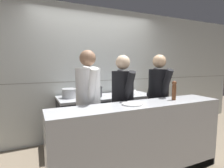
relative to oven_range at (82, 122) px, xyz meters
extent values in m
cube|color=silver|center=(0.42, 0.40, 0.85)|extent=(8.00, 0.06, 2.60)
cube|color=gray|center=(0.42, 0.37, 0.70)|extent=(8.00, 0.00, 0.01)
cube|color=#232326|center=(0.00, 0.00, -0.02)|extent=(0.81, 0.70, 0.87)
cube|color=#B7BABF|center=(0.00, 0.00, 0.43)|extent=(0.83, 0.71, 0.04)
cube|color=#B7BABF|center=(0.00, -0.33, 0.04)|extent=(0.73, 0.03, 0.10)
cube|color=#B7BABF|center=(0.91, 0.00, -0.01)|extent=(0.92, 0.65, 0.89)
cube|color=black|center=(0.91, -0.30, -0.40)|extent=(0.91, 0.04, 0.10)
cube|color=#B7BABF|center=(0.48, -1.14, 0.04)|extent=(2.33, 0.45, 0.98)
cylinder|color=#B7BABF|center=(-0.20, 0.02, 0.53)|extent=(0.26, 0.26, 0.16)
cylinder|color=#B7BABF|center=(-0.20, 0.02, 0.61)|extent=(0.27, 0.27, 0.01)
cylinder|color=#2D2D33|center=(0.21, -0.04, 0.54)|extent=(0.29, 0.29, 0.17)
cylinder|color=#2D2D33|center=(0.21, -0.04, 0.62)|extent=(0.31, 0.31, 0.01)
cone|color=#B7BABF|center=(1.08, -0.02, 0.48)|extent=(0.25, 0.25, 0.09)
cube|color=#B7BABF|center=(0.92, -0.13, 0.44)|extent=(0.26, 0.12, 0.01)
cube|color=black|center=(0.75, -0.07, 0.45)|extent=(0.11, 0.06, 0.02)
cylinder|color=white|center=(0.34, -1.14, 0.54)|extent=(0.26, 0.26, 0.02)
cylinder|color=brown|center=(1.03, -1.13, 0.63)|extent=(0.06, 0.06, 0.21)
sphere|color=brown|center=(1.03, -1.13, 0.77)|extent=(0.06, 0.06, 0.06)
cube|color=black|center=(-0.08, -0.66, -0.06)|extent=(0.30, 0.20, 0.78)
cylinder|color=white|center=(-0.08, -0.66, 0.65)|extent=(0.36, 0.36, 0.65)
sphere|color=#8C664C|center=(-0.08, -0.66, 1.11)|extent=(0.22, 0.22, 0.22)
cylinder|color=white|center=(-0.07, -0.46, 0.73)|extent=(0.12, 0.33, 0.54)
cylinder|color=white|center=(-0.09, -0.86, 0.73)|extent=(0.12, 0.33, 0.54)
cube|color=black|center=(0.45, -0.68, -0.08)|extent=(0.29, 0.20, 0.76)
cylinder|color=black|center=(0.45, -0.68, 0.61)|extent=(0.35, 0.35, 0.62)
sphere|color=beige|center=(0.45, -0.68, 1.05)|extent=(0.21, 0.21, 0.21)
cylinder|color=black|center=(0.46, -0.49, 0.69)|extent=(0.12, 0.32, 0.52)
cylinder|color=black|center=(0.44, -0.87, 0.69)|extent=(0.12, 0.32, 0.52)
cube|color=black|center=(1.12, -0.68, -0.07)|extent=(0.31, 0.22, 0.77)
cylinder|color=black|center=(1.12, -0.68, 0.63)|extent=(0.38, 0.38, 0.63)
sphere|color=#D8AD84|center=(1.12, -0.68, 1.07)|extent=(0.22, 0.22, 0.22)
cylinder|color=black|center=(1.15, -0.49, 0.70)|extent=(0.14, 0.33, 0.53)
cylinder|color=black|center=(1.10, -0.88, 0.70)|extent=(0.14, 0.33, 0.53)
camera|label=1|loc=(-0.76, -2.97, 1.02)|focal=28.00mm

